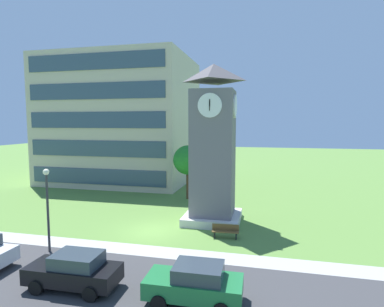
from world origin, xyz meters
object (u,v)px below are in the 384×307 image
park_bench (225,231)px  parked_car_black (74,270)px  parked_car_green (195,283)px  tree_near_tower (188,160)px  street_lamp (47,200)px  clock_tower (213,152)px

park_bench → parked_car_black: bearing=-127.1°
park_bench → parked_car_green: (-0.34, -7.86, 0.40)m
tree_near_tower → parked_car_green: 18.67m
street_lamp → parked_car_green: street_lamp is taller
parked_car_black → clock_tower: bearing=67.7°
clock_tower → park_bench: clock_tower is taller
clock_tower → parked_car_black: size_ratio=2.80×
park_bench → parked_car_black: 10.03m
parked_car_black → parked_car_green: size_ratio=1.03×
clock_tower → park_bench: 6.17m
tree_near_tower → street_lamp: bearing=-108.9°
clock_tower → park_bench: (1.40, -3.34, -5.00)m
clock_tower → tree_near_tower: (-3.63, 6.61, -1.52)m
street_lamp → parked_car_green: size_ratio=1.19×
tree_near_tower → parked_car_black: 18.24m
park_bench → street_lamp: size_ratio=0.37×
park_bench → tree_near_tower: (-5.03, 9.95, 3.48)m
parked_car_black → parked_car_green: (5.70, 0.14, 0.00)m
tree_near_tower → parked_car_green: size_ratio=1.30×
street_lamp → parked_car_black: bearing=-40.7°
park_bench → parked_car_green: size_ratio=0.44×
street_lamp → parked_car_green: (9.67, -3.27, -2.30)m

